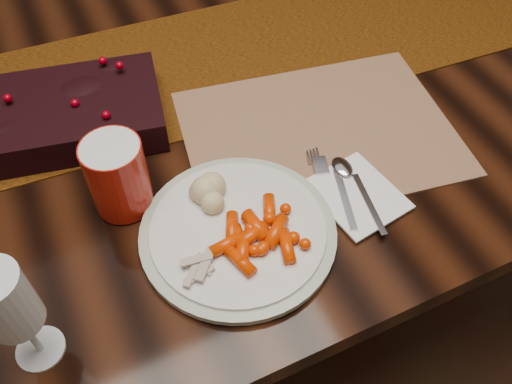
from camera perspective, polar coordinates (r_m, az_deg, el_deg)
name	(u,v)px	position (r m, az deg, el deg)	size (l,w,h in m)	color
floor	(206,304)	(1.58, -5.32, -11.70)	(5.00, 5.00, 0.00)	black
dining_table	(194,229)	(1.26, -6.55, -3.84)	(1.80, 1.00, 0.75)	black
table_runner	(146,79)	(1.04, -11.55, 11.58)	(1.72, 0.35, 0.00)	black
centerpiece	(45,113)	(0.96, -21.34, 7.73)	(0.38, 0.19, 0.08)	black
placemat_main	(319,132)	(0.92, 6.62, 6.26)	(0.44, 0.33, 0.00)	#905F3F
dinner_plate	(238,232)	(0.77, -1.91, -4.19)	(0.28, 0.28, 0.02)	white
baby_carrots	(257,236)	(0.75, 0.07, -4.64)	(0.11, 0.09, 0.02)	#E03400
mashed_potatoes	(208,193)	(0.78, -5.09, -0.16)	(0.08, 0.07, 0.04)	beige
turkey_shreds	(195,269)	(0.73, -6.45, -8.03)	(0.07, 0.06, 0.02)	beige
napkin	(357,195)	(0.83, 10.55, -0.30)	(0.11, 0.13, 0.00)	white
fork	(339,190)	(0.83, 8.68, 0.22)	(0.02, 0.15, 0.00)	silver
spoon	(360,192)	(0.83, 10.92, 0.02)	(0.03, 0.15, 0.00)	silver
red_cup	(118,176)	(0.79, -14.35, 1.63)	(0.09, 0.09, 0.12)	#A0190E
wine_glass	(17,318)	(0.68, -23.83, -12.06)	(0.06, 0.06, 0.17)	#A7AFBA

